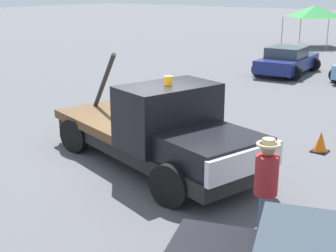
# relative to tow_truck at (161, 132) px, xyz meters

# --- Properties ---
(ground_plane) EXTENTS (160.00, 160.00, 0.00)m
(ground_plane) POSITION_rel_tow_truck_xyz_m (-0.35, 0.09, -0.90)
(ground_plane) COLOR #545459
(tow_truck) EXTENTS (6.39, 3.54, 2.51)m
(tow_truck) POSITION_rel_tow_truck_xyz_m (0.00, 0.00, 0.00)
(tow_truck) COLOR black
(tow_truck) RESTS_ON ground
(person_near_truck) EXTENTS (0.40, 0.40, 1.80)m
(person_near_truck) POSITION_rel_tow_truck_xyz_m (3.38, -1.47, 0.16)
(person_near_truck) COLOR #475B84
(person_near_truck) RESTS_ON ground
(parked_car_navy) EXTENTS (2.67, 4.49, 1.34)m
(parked_car_navy) POSITION_rel_tow_truck_xyz_m (-2.86, 13.47, -0.25)
(parked_car_navy) COLOR navy
(parked_car_navy) RESTS_ON ground
(canopy_tent_green) EXTENTS (3.31, 3.31, 2.86)m
(canopy_tent_green) POSITION_rel_tow_truck_xyz_m (-6.05, 24.96, 1.55)
(canopy_tent_green) COLOR #9E9EA3
(canopy_tent_green) RESTS_ON ground
(traffic_cone) EXTENTS (0.40, 0.40, 0.55)m
(traffic_cone) POSITION_rel_tow_truck_xyz_m (2.55, 3.43, -0.65)
(traffic_cone) COLOR black
(traffic_cone) RESTS_ON ground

